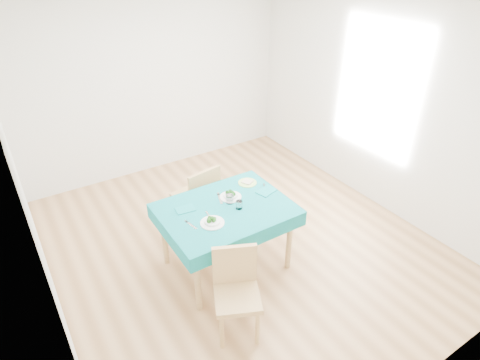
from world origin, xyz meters
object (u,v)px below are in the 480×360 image
table (226,237)px  bowl_far (231,195)px  chair_far (195,187)px  bowl_near (212,220)px  side_plate (247,183)px  chair_near (237,292)px

table → bowl_far: 0.46m
table → chair_far: bearing=85.9°
chair_far → bowl_near: chair_far is taller
bowl_far → bowl_near: bearing=-142.8°
table → side_plate: bearing=32.0°
bowl_far → chair_near: bearing=-118.6°
chair_near → side_plate: (0.81, 1.07, 0.28)m
bowl_far → side_plate: 0.34m
side_plate → chair_far: bearing=125.5°
table → bowl_near: bowl_near is taller
table → chair_near: 0.88m
chair_near → bowl_far: 1.10m
chair_far → side_plate: 0.70m
bowl_far → chair_far: bearing=96.9°
chair_far → bowl_far: chair_far is taller
chair_near → bowl_near: 0.73m
bowl_near → bowl_far: 0.48m
chair_near → side_plate: bearing=77.6°
table → chair_near: bearing=-114.7°
table → side_plate: (0.45, 0.28, 0.38)m
chair_far → bowl_far: (0.08, -0.69, 0.24)m
table → chair_far: (0.06, 0.83, 0.18)m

